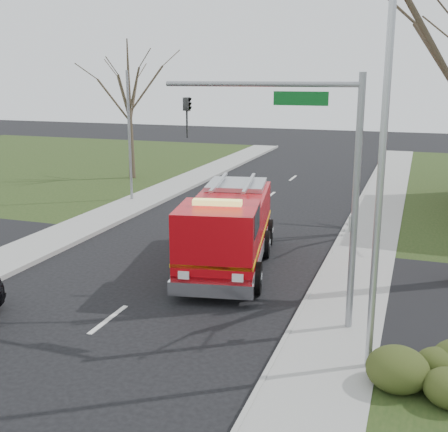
% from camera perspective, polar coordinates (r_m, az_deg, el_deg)
% --- Properties ---
extents(ground, '(120.00, 120.00, 0.00)m').
position_cam_1_polar(ground, '(16.47, -11.66, -10.28)').
color(ground, black).
rests_on(ground, ground).
extents(sidewalk_right, '(2.40, 80.00, 0.15)m').
position_cam_1_polar(sidewalk_right, '(14.50, 10.52, -13.41)').
color(sidewalk_right, '#9B9B96').
rests_on(sidewalk_right, ground).
extents(bare_tree_left, '(4.50, 4.50, 9.00)m').
position_cam_1_polar(bare_tree_left, '(37.39, -9.62, 12.10)').
color(bare_tree_left, '#362920').
rests_on(bare_tree_left, ground).
extents(traffic_signal_mast, '(5.29, 0.18, 6.80)m').
position_cam_1_polar(traffic_signal_mast, '(14.67, 8.42, 6.08)').
color(traffic_signal_mast, gray).
rests_on(traffic_signal_mast, ground).
extents(streetlight_pole, '(1.48, 0.16, 8.40)m').
position_cam_1_polar(streetlight_pole, '(12.49, 15.34, 3.63)').
color(streetlight_pole, '#B7BABF').
rests_on(streetlight_pole, ground).
extents(utility_pole_far, '(0.14, 0.14, 7.00)m').
position_cam_1_polar(utility_pole_far, '(30.74, -9.59, 7.86)').
color(utility_pole_far, gray).
rests_on(utility_pole_far, ground).
extents(fire_engine, '(3.97, 7.77, 2.99)m').
position_cam_1_polar(fire_engine, '(19.95, 0.40, -1.51)').
color(fire_engine, '#BB0810').
rests_on(fire_engine, ground).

